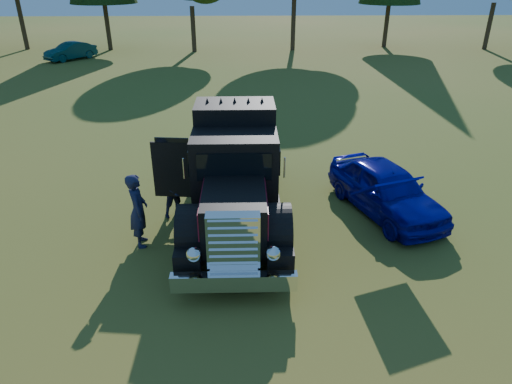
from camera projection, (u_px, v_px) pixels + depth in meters
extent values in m
plane|color=#385D1B|center=(247.00, 262.00, 10.54)|extent=(120.00, 120.00, 0.00)
cylinder|color=#2D2116|center=(22.00, 24.00, 37.03)|extent=(0.36, 0.36, 3.96)
cylinder|color=#2D2116|center=(107.00, 20.00, 36.59)|extent=(0.36, 0.36, 4.68)
cylinder|color=#2D2116|center=(193.00, 29.00, 36.14)|extent=(0.36, 0.36, 3.42)
cylinder|color=#2D2116|center=(293.00, 23.00, 36.62)|extent=(0.36, 0.36, 4.14)
cylinder|color=#2D2116|center=(387.00, 19.00, 38.07)|extent=(0.36, 0.36, 4.50)
cylinder|color=#2D2116|center=(489.00, 26.00, 37.12)|extent=(0.36, 0.36, 3.60)
cylinder|color=black|center=(187.00, 248.00, 10.07)|extent=(0.32, 1.10, 1.10)
cylinder|color=black|center=(282.00, 246.00, 10.12)|extent=(0.32, 1.10, 1.10)
cylinder|color=black|center=(204.00, 164.00, 14.38)|extent=(0.32, 1.10, 1.10)
cylinder|color=black|center=(270.00, 163.00, 14.43)|extent=(0.32, 1.10, 1.10)
cylinder|color=black|center=(214.00, 164.00, 14.38)|extent=(0.32, 1.10, 1.10)
cylinder|color=black|center=(260.00, 163.00, 14.42)|extent=(0.32, 1.10, 1.10)
cube|color=black|center=(236.00, 192.00, 12.40)|extent=(1.60, 6.40, 0.28)
cube|color=white|center=(234.00, 282.00, 8.98)|extent=(2.50, 0.22, 0.36)
cube|color=white|center=(233.00, 243.00, 8.94)|extent=(1.05, 0.30, 1.30)
cube|color=black|center=(234.00, 215.00, 9.86)|extent=(1.35, 1.80, 1.10)
cube|color=maroon|center=(202.00, 207.00, 9.75)|extent=(0.02, 1.80, 0.60)
cube|color=maroon|center=(266.00, 207.00, 9.78)|extent=(0.02, 1.80, 0.60)
cylinder|color=black|center=(191.00, 232.00, 9.90)|extent=(0.55, 1.24, 1.24)
cylinder|color=black|center=(278.00, 231.00, 9.94)|extent=(0.55, 1.24, 1.24)
sphere|color=white|center=(194.00, 255.00, 8.94)|extent=(0.32, 0.32, 0.32)
sphere|color=white|center=(273.00, 253.00, 8.98)|extent=(0.32, 0.32, 0.32)
cube|color=black|center=(235.00, 175.00, 11.13)|extent=(2.05, 1.30, 2.10)
cube|color=black|center=(234.00, 167.00, 10.31)|extent=(1.70, 0.05, 0.65)
cube|color=black|center=(236.00, 149.00, 12.21)|extent=(2.05, 1.30, 2.50)
cube|color=black|center=(237.00, 154.00, 14.04)|extent=(2.00, 2.00, 0.35)
cube|color=black|center=(174.00, 170.00, 11.67)|extent=(1.10, 0.18, 1.50)
cube|color=maroon|center=(174.00, 175.00, 11.78)|extent=(0.85, 0.11, 0.75)
imported|color=#14068F|center=(386.00, 189.00, 12.42)|extent=(2.87, 4.35, 1.38)
cube|color=#14068F|center=(386.00, 186.00, 10.58)|extent=(1.53, 1.31, 0.67)
imported|color=navy|center=(138.00, 210.00, 10.82)|extent=(0.57, 0.76, 1.86)
imported|color=#1A223D|center=(176.00, 189.00, 12.19)|extent=(0.98, 0.96, 1.59)
imported|color=#092C36|center=(71.00, 51.00, 33.35)|extent=(3.35, 3.71, 1.23)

